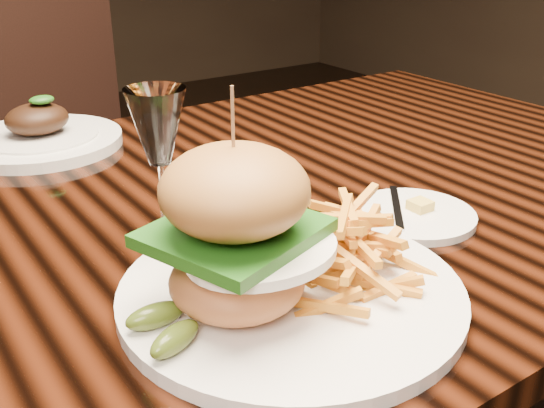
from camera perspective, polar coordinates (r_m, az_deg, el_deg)
dining_table at (r=0.88m, az=-5.60°, el=-4.78°), size 1.60×0.90×0.75m
burger_plate at (r=0.61m, az=1.02°, el=-4.22°), size 0.34×0.34×0.22m
side_saucer at (r=0.82m, az=12.57°, el=-0.95°), size 0.15×0.15×0.02m
ramekin at (r=0.89m, az=-5.63°, el=2.37°), size 0.08×0.08×0.03m
wine_glass at (r=0.71m, az=-10.21°, el=6.34°), size 0.07×0.07×0.18m
far_dish at (r=1.12m, az=-20.09°, el=5.67°), size 0.27×0.27×0.09m
chair_far at (r=1.72m, az=-17.09°, el=4.22°), size 0.58×0.58×0.95m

